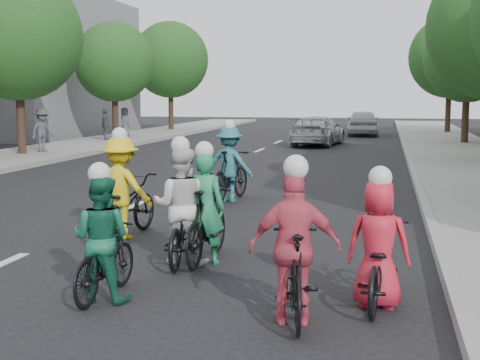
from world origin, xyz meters
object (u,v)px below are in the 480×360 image
(cyclist_6, at_px, (206,219))
(spectator_0, at_px, (43,130))
(cyclist_4, at_px, (182,218))
(follow_car_trail, at_px, (363,122))
(cyclist_5, at_px, (296,262))
(follow_car_lead, at_px, (318,131))
(cyclist_2, at_px, (378,257))
(spectator_1, at_px, (105,124))
(cyclist_0, at_px, (230,170))
(spectator_2, at_px, (125,122))
(cyclist_3, at_px, (122,198))
(cyclist_1, at_px, (103,248))

(cyclist_6, bearing_deg, spectator_0, -51.48)
(cyclist_4, relative_size, follow_car_trail, 0.42)
(cyclist_5, distance_m, follow_car_lead, 24.49)
(cyclist_2, height_order, cyclist_4, cyclist_4)
(cyclist_2, height_order, spectator_0, spectator_0)
(follow_car_lead, height_order, spectator_1, spectator_1)
(cyclist_0, distance_m, spectator_0, 13.30)
(follow_car_trail, height_order, spectator_1, spectator_1)
(cyclist_5, bearing_deg, cyclist_4, -58.61)
(cyclist_5, bearing_deg, follow_car_lead, -94.88)
(cyclist_6, xyz_separation_m, follow_car_lead, (-0.65, 22.15, 0.06))
(follow_car_lead, bearing_deg, spectator_1, 11.01)
(cyclist_5, xyz_separation_m, spectator_2, (-12.66, 26.59, 0.27))
(follow_car_trail, bearing_deg, cyclist_5, 88.07)
(cyclist_5, bearing_deg, cyclist_6, -65.09)
(follow_car_lead, xyz_separation_m, spectator_0, (-9.84, -7.59, 0.32))
(cyclist_3, xyz_separation_m, follow_car_lead, (1.13, 20.90, 0.00))
(cyclist_4, relative_size, cyclist_6, 1.02)
(cyclist_1, bearing_deg, cyclist_2, -168.40)
(cyclist_6, distance_m, spectator_1, 24.06)
(cyclist_1, bearing_deg, follow_car_trail, -89.80)
(cyclist_2, distance_m, cyclist_5, 1.13)
(cyclist_0, xyz_separation_m, cyclist_3, (-0.87, -4.09, -0.04))
(spectator_0, bearing_deg, cyclist_1, -131.93)
(follow_car_lead, distance_m, spectator_0, 12.43)
(cyclist_2, distance_m, spectator_0, 20.59)
(cyclist_0, height_order, cyclist_5, cyclist_0)
(cyclist_3, height_order, spectator_2, cyclist_3)
(cyclist_6, distance_m, spectator_0, 17.94)
(follow_car_lead, height_order, follow_car_trail, follow_car_trail)
(cyclist_6, bearing_deg, cyclist_1, 72.56)
(cyclist_3, bearing_deg, cyclist_4, 145.42)
(spectator_1, bearing_deg, cyclist_3, -179.41)
(cyclist_4, xyz_separation_m, cyclist_6, (0.32, 0.10, -0.02))
(cyclist_3, xyz_separation_m, cyclist_6, (1.77, -1.25, -0.06))
(cyclist_1, height_order, cyclist_5, cyclist_5)
(follow_car_lead, bearing_deg, cyclist_4, 97.91)
(cyclist_5, distance_m, cyclist_6, 2.74)
(follow_car_trail, distance_m, spectator_1, 14.92)
(spectator_2, bearing_deg, cyclist_2, -148.68)
(follow_car_trail, bearing_deg, spectator_1, 33.40)
(cyclist_3, distance_m, cyclist_6, 2.17)
(cyclist_6, xyz_separation_m, spectator_0, (-10.48, 14.56, 0.38))
(cyclist_3, distance_m, cyclist_5, 4.84)
(cyclist_1, bearing_deg, cyclist_5, 175.67)
(cyclist_4, height_order, spectator_0, spectator_0)
(cyclist_1, bearing_deg, cyclist_6, -106.70)
(cyclist_2, bearing_deg, spectator_2, -57.53)
(cyclist_1, distance_m, cyclist_2, 3.15)
(cyclist_2, distance_m, follow_car_trail, 31.74)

